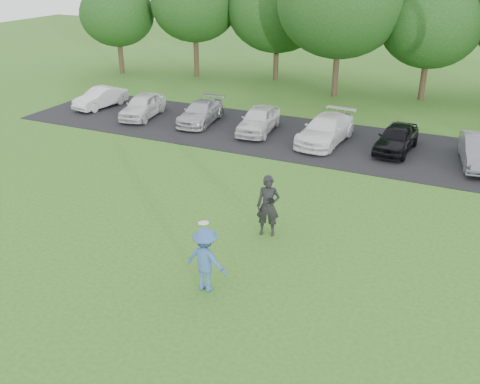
# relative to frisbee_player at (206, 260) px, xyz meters

# --- Properties ---
(ground) EXTENTS (100.00, 100.00, 0.00)m
(ground) POSITION_rel_frisbee_player_xyz_m (-0.63, -0.02, -0.91)
(ground) COLOR #2E681D
(ground) RESTS_ON ground
(parking_lot) EXTENTS (32.00, 6.50, 0.03)m
(parking_lot) POSITION_rel_frisbee_player_xyz_m (-0.63, 12.98, -0.90)
(parking_lot) COLOR black
(parking_lot) RESTS_ON ground
(frisbee_player) EXTENTS (1.22, 0.76, 2.19)m
(frisbee_player) POSITION_rel_frisbee_player_xyz_m (0.00, 0.00, 0.00)
(frisbee_player) COLOR #38609D
(frisbee_player) RESTS_ON ground
(camera_bystander) EXTENTS (0.83, 0.65, 2.00)m
(camera_bystander) POSITION_rel_frisbee_player_xyz_m (0.33, 3.50, 0.09)
(camera_bystander) COLOR black
(camera_bystander) RESTS_ON ground
(parked_cars) EXTENTS (28.32, 4.56, 1.26)m
(parked_cars) POSITION_rel_frisbee_player_xyz_m (-0.26, 12.95, -0.29)
(parked_cars) COLOR silver
(parked_cars) RESTS_ON parking_lot
(tree_row) EXTENTS (42.39, 9.85, 8.64)m
(tree_row) POSITION_rel_frisbee_player_xyz_m (0.88, 22.74, 4.00)
(tree_row) COLOR #38281C
(tree_row) RESTS_ON ground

